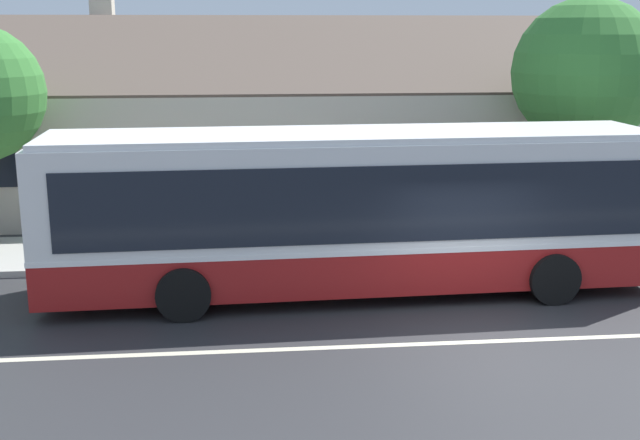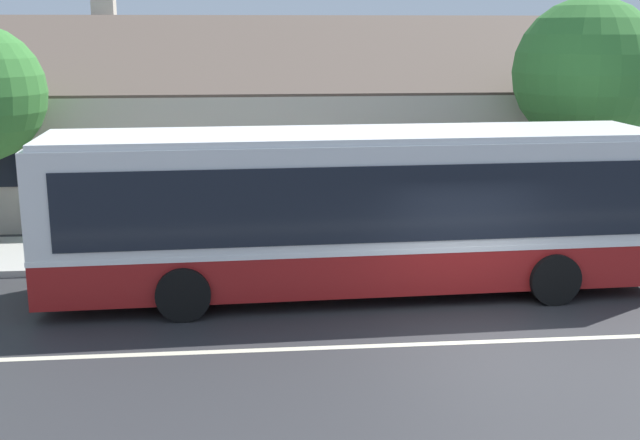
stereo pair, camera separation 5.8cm
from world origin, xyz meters
TOP-DOWN VIEW (x-y plane):
  - ground_plane at (0.00, 0.00)m, footprint 300.00×300.00m
  - sidewalk_far at (0.00, 6.00)m, footprint 60.00×3.00m
  - lane_divider_stripe at (0.00, 0.00)m, footprint 60.00×0.16m
  - community_building at (-1.45, 13.56)m, footprint 26.18×10.54m
  - transit_bus at (-1.98, 2.90)m, footprint 12.20×3.05m
  - bench_by_building at (-7.11, 5.99)m, footprint 1.55×0.51m
  - street_tree_primary at (4.37, 6.91)m, footprint 3.65×3.65m
  - bus_stop_sign at (4.64, 4.99)m, footprint 0.36×0.07m

SIDE VIEW (x-z plane):
  - ground_plane at x=0.00m, z-range 0.00..0.00m
  - lane_divider_stripe at x=0.00m, z-range 0.00..0.01m
  - sidewalk_far at x=0.00m, z-range 0.00..0.15m
  - bench_by_building at x=-7.11m, z-range 0.09..1.03m
  - bus_stop_sign at x=4.64m, z-range 0.44..2.84m
  - transit_bus at x=-1.98m, z-range 0.12..3.37m
  - community_building at x=-1.45m, z-range -1.44..5.19m
  - street_tree_primary at x=4.37m, z-range 1.13..7.10m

